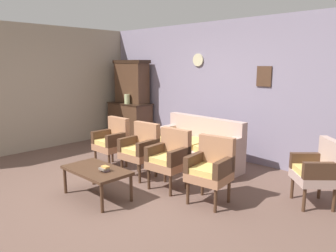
% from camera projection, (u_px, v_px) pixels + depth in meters
% --- Properties ---
extents(ground_plane, '(7.68, 7.68, 0.00)m').
position_uv_depth(ground_plane, '(120.00, 191.00, 4.82)').
color(ground_plane, brown).
extents(wall_back_with_decor, '(6.40, 0.09, 2.70)m').
position_uv_depth(wall_back_with_decor, '(223.00, 90.00, 6.43)').
color(wall_back_with_decor, gray).
rests_on(wall_back_with_decor, ground).
extents(wall_left_side, '(0.06, 5.20, 2.70)m').
position_uv_depth(wall_left_side, '(23.00, 89.00, 6.75)').
color(wall_left_side, gray).
rests_on(wall_left_side, ground).
extents(side_cabinet, '(1.16, 0.55, 0.93)m').
position_uv_depth(side_cabinet, '(130.00, 121.00, 7.99)').
color(side_cabinet, '#472D1E').
rests_on(side_cabinet, ground).
extents(cabinet_upper_hutch, '(0.99, 0.38, 1.03)m').
position_uv_depth(cabinet_upper_hutch, '(132.00, 81.00, 7.86)').
color(cabinet_upper_hutch, '#472D1E').
rests_on(cabinet_upper_hutch, side_cabinet).
extents(vase_on_cabinet, '(0.13, 0.13, 0.23)m').
position_uv_depth(vase_on_cabinet, '(127.00, 99.00, 7.68)').
color(vase_on_cabinet, '#B5BF85').
rests_on(vase_on_cabinet, side_cabinet).
extents(floral_couch, '(1.73, 0.87, 0.90)m').
position_uv_depth(floral_couch, '(195.00, 150.00, 5.87)').
color(floral_couch, tan).
rests_on(floral_couch, ground).
extents(armchair_by_doorway, '(0.52, 0.49, 0.90)m').
position_uv_depth(armchair_by_doorway, '(112.00, 140.00, 5.88)').
color(armchair_by_doorway, '#9E6B4C').
rests_on(armchair_by_doorway, ground).
extents(armchair_near_cabinet, '(0.55, 0.52, 0.90)m').
position_uv_depth(armchair_near_cabinet, '(141.00, 147.00, 5.35)').
color(armchair_near_cabinet, '#9E6B4C').
rests_on(armchair_near_cabinet, ground).
extents(armchair_near_couch_end, '(0.55, 0.53, 0.90)m').
position_uv_depth(armchair_near_couch_end, '(170.00, 156.00, 4.84)').
color(armchair_near_couch_end, '#9E6B4C').
rests_on(armchair_near_couch_end, ground).
extents(armchair_row_middle, '(0.57, 0.55, 0.90)m').
position_uv_depth(armchair_row_middle, '(211.00, 167.00, 4.33)').
color(armchair_row_middle, '#9E6B4C').
rests_on(armchair_row_middle, ground).
extents(wingback_chair_by_fireplace, '(0.71, 0.71, 0.90)m').
position_uv_depth(wingback_chair_by_fireplace, '(318.00, 169.00, 4.25)').
color(wingback_chair_by_fireplace, tan).
rests_on(wingback_chair_by_fireplace, ground).
extents(coffee_table, '(1.00, 0.56, 0.42)m').
position_uv_depth(coffee_table, '(97.00, 172.00, 4.52)').
color(coffee_table, '#472D1E').
rests_on(coffee_table, ground).
extents(book_stack_on_table, '(0.14, 0.11, 0.07)m').
position_uv_depth(book_stack_on_table, '(105.00, 169.00, 4.40)').
color(book_stack_on_table, gray).
rests_on(book_stack_on_table, coffee_table).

